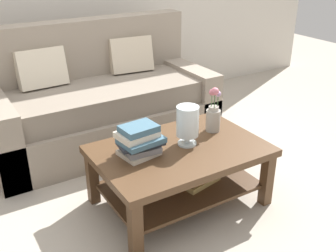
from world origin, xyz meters
name	(u,v)px	position (x,y,z in m)	size (l,w,h in m)	color
ground_plane	(158,173)	(0.00, 0.00, 0.00)	(10.00, 10.00, 0.00)	#ADA393
couch	(100,103)	(-0.13, 0.79, 0.36)	(1.96, 0.90, 1.06)	gray
coffee_table	(180,163)	(-0.06, -0.41, 0.32)	(1.13, 0.76, 0.43)	#4C331E
book_stack_main	(139,141)	(-0.34, -0.36, 0.54)	(0.31, 0.25, 0.21)	beige
glass_hurricane_vase	(188,123)	(0.01, -0.39, 0.59)	(0.15, 0.15, 0.27)	silver
flower_pitcher	(213,116)	(0.29, -0.31, 0.55)	(0.10, 0.11, 0.34)	#9E998E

